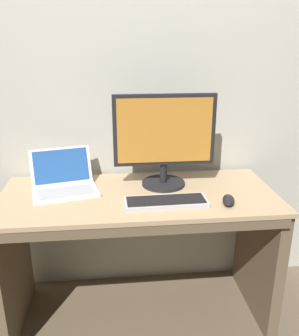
% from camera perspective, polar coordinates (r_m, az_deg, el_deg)
% --- Properties ---
extents(ground_plane, '(14.00, 14.00, 0.00)m').
position_cam_1_polar(ground_plane, '(2.29, -1.59, -21.95)').
color(ground_plane, brown).
extents(back_wall, '(4.89, 0.04, 3.29)m').
position_cam_1_polar(back_wall, '(2.08, -2.88, 23.08)').
color(back_wall, beige).
rests_on(back_wall, ground).
extents(desk, '(1.44, 0.62, 0.77)m').
position_cam_1_polar(desk, '(1.99, -1.70, -11.51)').
color(desk, tan).
rests_on(desk, ground).
extents(laptop_white, '(0.38, 0.35, 0.20)m').
position_cam_1_polar(laptop_white, '(1.95, -13.46, -2.27)').
color(laptop_white, white).
rests_on(laptop_white, desk).
extents(external_monitor, '(0.54, 0.24, 0.50)m').
position_cam_1_polar(external_monitor, '(1.89, 2.37, 4.62)').
color(external_monitor, black).
rests_on(external_monitor, desk).
extents(wired_keyboard, '(0.41, 0.16, 0.02)m').
position_cam_1_polar(wired_keyboard, '(1.75, 2.62, -5.40)').
color(wired_keyboard, '#BCBCC1').
rests_on(wired_keyboard, desk).
extents(computer_mouse, '(0.09, 0.13, 0.03)m').
position_cam_1_polar(computer_mouse, '(1.80, 12.46, -5.02)').
color(computer_mouse, black).
rests_on(computer_mouse, desk).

